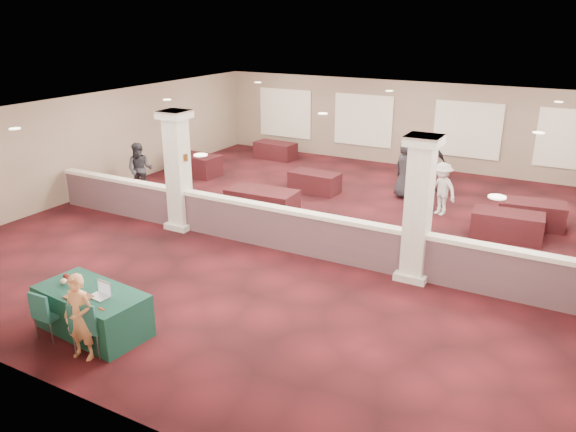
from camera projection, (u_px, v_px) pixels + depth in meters
The scene contains 32 objects.
ground at pixel (320, 232), 15.07m from camera, with size 16.00×16.00×0.00m, color #421015.
wall_back at pixel (413, 125), 21.13m from camera, with size 16.00×0.04×3.20m, color #806758.
wall_front at pixel (77, 308), 7.94m from camera, with size 16.00×0.04×3.20m, color #806758.
wall_left at pixel (99, 143), 18.16m from camera, with size 0.04×16.00×3.20m, color #806758.
ceiling at pixel (323, 113), 13.99m from camera, with size 16.00×16.00×0.02m, color white.
partition_wall at pixel (294, 230), 13.65m from camera, with size 15.60×0.28×1.10m.
column_left at pixel (178, 170), 14.87m from camera, with size 0.72×0.72×3.20m.
column_right at pixel (418, 208), 11.92m from camera, with size 0.72×0.72×3.20m.
sconce_left at pixel (169, 155), 14.87m from camera, with size 0.12×0.12×0.18m.
sconce_right at pixel (186, 157), 14.62m from camera, with size 0.12×0.12×0.18m.
near_table at pixel (93, 311), 10.26m from camera, with size 2.12×1.06×0.82m, color #0F3728.
conf_chair_main at pixel (87, 323), 9.46m from camera, with size 0.66×0.66×1.02m.
conf_chair_side at pixel (46, 311), 9.95m from camera, with size 0.48×0.49×0.94m.
woman at pixel (79, 317), 9.33m from camera, with size 0.55×0.37×1.53m, color #FDA06E.
far_table_front_left at pixel (196, 165), 20.36m from camera, with size 1.84×0.92×0.75m, color black.
far_table_front_center at pixel (262, 203), 16.09m from camera, with size 2.00×1.00×0.81m, color black.
far_table_front_right at pixel (507, 225), 14.55m from camera, with size 1.75×0.87×0.71m, color black.
far_table_back_left at pixel (275, 150), 22.66m from camera, with size 1.64×0.82×0.67m, color black.
far_table_back_center at pixel (315, 182), 18.40m from camera, with size 1.61×0.81×0.65m, color black.
far_table_back_right at pixel (531, 214), 15.38m from camera, with size 1.74×0.87×0.70m, color black.
attendee_a at pixel (140, 169), 17.90m from camera, with size 0.82×0.46×1.71m, color black.
attendee_b at pixel (442, 189), 16.18m from camera, with size 0.99×0.45×1.55m, color beige.
attendee_c at pixel (431, 164), 18.33m from camera, with size 1.05×0.50×1.79m, color black.
attendee_d at pixel (407, 169), 17.61m from camera, with size 0.94×0.51×1.91m, color black.
laptop_base at pixel (99, 297), 9.90m from camera, with size 0.37×0.26×0.02m, color silver.
laptop_screen at pixel (104, 287), 9.95m from camera, with size 0.37×0.01×0.25m, color silver.
screen_glow at pixel (104, 288), 9.95m from camera, with size 0.33×0.00×0.21m, color silver.
knitting at pixel (79, 297), 9.87m from camera, with size 0.45×0.33×0.03m, color #B3581C.
yarn_cream at pixel (63, 281), 10.34m from camera, with size 0.12×0.12×0.12m, color beige.
yarn_red at pixel (66, 276), 10.56m from camera, with size 0.11×0.11×0.11m, color #5A1213.
yarn_grey at pixel (79, 278), 10.47m from camera, with size 0.12×0.12×0.12m, color #444348.
scissors at pixel (102, 309), 9.49m from camera, with size 0.13×0.03×0.01m, color #B42613.
Camera 1 is at (6.00, -12.71, 5.52)m, focal length 35.00 mm.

